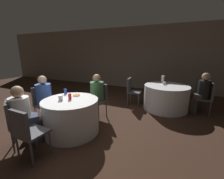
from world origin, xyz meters
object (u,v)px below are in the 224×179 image
Objects in this scene: soda_can_red at (70,97)px; chair_near_south at (27,130)px; chair_far_west at (132,89)px; bottle_far at (163,79)px; chair_far_east at (207,96)px; person_black_shirt at (200,93)px; soda_can_blue at (65,91)px; chair_near_west at (42,101)px; person_green_jacket at (95,96)px; person_blue_shirt at (46,99)px; pizza_plate_near at (76,95)px; table_near at (71,116)px; chair_far_northeast at (197,90)px; chair_near_north at (99,97)px; person_white_shirt at (26,115)px; table_far at (166,97)px; chair_near_southwest at (15,120)px.

chair_near_south is at bearing -90.37° from soda_can_red.
bottle_far reaches higher than chair_far_west.
person_black_shirt reaches higher than chair_far_east.
soda_can_blue is at bearing 120.55° from person_black_shirt.
bottle_far reaches higher than soda_can_blue.
person_black_shirt is at bearing 129.00° from chair_near_west.
person_green_jacket is 1.00× the size of person_blue_shirt.
pizza_plate_near is 2.85m from bottle_far.
table_near is 3.85m from chair_far_northeast.
chair_near_west is at bearing 172.75° from table_near.
chair_near_north reaches higher than soda_can_blue.
soda_can_blue is (-0.50, -0.52, 0.20)m from person_green_jacket.
chair_far_northeast is 3.98× the size of pizza_plate_near.
chair_near_north is 0.76× the size of person_green_jacket.
chair_far_west is at bearing 73.93° from table_near.
chair_far_west is at bearing 61.66° from soda_can_blue.
chair_far_west reaches higher than soda_can_red.
person_blue_shirt reaches higher than table_near.
bottle_far reaches higher than chair_far_east.
chair_near_north and chair_far_west have the same top height.
person_white_shirt reaches higher than chair_near_north.
chair_near_south is 4.65m from chair_far_northeast.
person_green_jacket reaches higher than soda_can_blue.
chair_far_northeast is (3.52, 2.76, 0.00)m from chair_near_west.
chair_far_west is at bearing 149.42° from chair_near_west.
chair_near_south is 0.76× the size of person_green_jacket.
chair_near_north is 3.98× the size of pizza_plate_near.
person_green_jacket is at bearing 102.86° from person_white_shirt.
person_green_jacket reaches higher than table_far.
chair_near_south and chair_far_northeast have the same top height.
table_near is at bearing 90.00° from chair_near_north.
soda_can_blue is (-1.03, -1.90, 0.26)m from chair_far_west.
pizza_plate_near is at bearing -123.67° from bottle_far.
soda_can_blue reaches higher than table_near.
chair_near_north is 7.17× the size of soda_can_red.
chair_far_east is 0.77× the size of person_white_shirt.
chair_near_north is 1.30m from person_blue_shirt.
chair_near_west is 3.57m from bottle_far.
chair_near_southwest is 4.06m from bottle_far.
person_black_shirt is 1.14m from bottle_far.
chair_near_west is 0.76× the size of person_blue_shirt.
chair_near_south is at bearing -14.96° from chair_far_west.
chair_far_east is 0.76× the size of person_blue_shirt.
soda_can_red is at bearing 91.11° from chair_near_west.
person_white_shirt reaches higher than table_near.
soda_can_red is (-0.13, -0.80, 0.20)m from person_green_jacket.
soda_can_blue is (-2.93, -2.58, 0.26)m from chair_far_northeast.
pizza_plate_near is at bearing 122.38° from chair_far_east.
person_blue_shirt reaches higher than person_white_shirt.
person_blue_shirt is 5.26× the size of pizza_plate_near.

